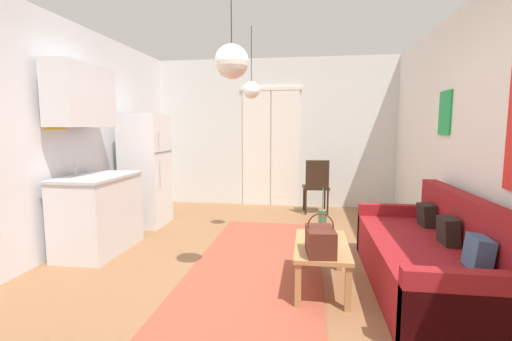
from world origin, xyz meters
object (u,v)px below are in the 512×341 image
coffee_table (321,250)px  accent_chair (316,184)px  couch (432,260)px  bamboo_vase (322,222)px  pendant_lamp_near (232,62)px  pendant_lamp_far (251,90)px  handbag (320,241)px  refrigerator (146,170)px

coffee_table → accent_chair: accent_chair is taller
couch → bamboo_vase: bearing=168.2°
accent_chair → bamboo_vase: bearing=84.4°
couch → pendant_lamp_near: 2.44m
pendant_lamp_near → pendant_lamp_far: 1.56m
pendant_lamp_near → handbag: bearing=-4.8°
coffee_table → pendant_lamp_far: (-0.85, 1.35, 1.56)m
couch → coffee_table: couch is taller
bamboo_vase → accent_chair: 2.56m
accent_chair → pendant_lamp_far: bearing=54.2°
pendant_lamp_near → accent_chair: bearing=75.7°
couch → coffee_table: size_ratio=2.27×
bamboo_vase → refrigerator: bearing=148.8°
bamboo_vase → pendant_lamp_far: bearing=128.6°
pendant_lamp_near → pendant_lamp_far: bearing=93.1°
accent_chair → pendant_lamp_near: pendant_lamp_near is taller
couch → pendant_lamp_far: bearing=144.8°
coffee_table → accent_chair: 2.84m
coffee_table → handbag: size_ratio=2.50×
refrigerator → pendant_lamp_far: pendant_lamp_far is taller
coffee_table → bamboo_vase: bearing=87.3°
refrigerator → coffee_table: bearing=-35.7°
pendant_lamp_near → pendant_lamp_far: (-0.08, 1.55, -0.07)m
coffee_table → handbag: bearing=-94.8°
couch → refrigerator: (-3.46, 1.72, 0.54)m
bamboo_vase → handbag: size_ratio=1.30×
couch → accent_chair: size_ratio=2.25×
couch → refrigerator: bearing=153.6°
couch → coffee_table: bearing=-175.6°
handbag → accent_chair: (0.03, 3.10, -0.01)m
coffee_table → pendant_lamp_near: size_ratio=1.06×
refrigerator → pendant_lamp_far: 2.02m
refrigerator → couch: bearing=-26.4°
bamboo_vase → pendant_lamp_far: pendant_lamp_far is taller
pendant_lamp_far → couch: bearing=-35.2°
bamboo_vase → accent_chair: accent_chair is taller
refrigerator → accent_chair: size_ratio=1.80×
bamboo_vase → handbag: 0.54m
bamboo_vase → pendant_lamp_near: bearing=-148.6°
refrigerator → accent_chair: (2.50, 1.04, -0.31)m
coffee_table → bamboo_vase: 0.33m
couch → coffee_table: 0.97m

